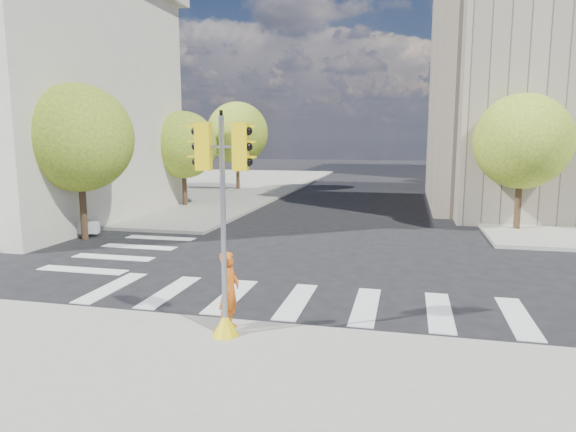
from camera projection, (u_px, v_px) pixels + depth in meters
The scene contains 13 objects.
ground at pixel (314, 281), 15.33m from camera, with size 160.00×160.00×0.00m, color black.
sidewalk_far_left at pixel (142, 185), 44.84m from camera, with size 28.00×40.00×0.15m, color gray.
tree_lw_near at pixel (79, 138), 20.89m from camera, with size 4.40×4.40×6.41m.
tree_lw_mid at pixel (183, 145), 30.58m from camera, with size 4.00×4.00×5.77m.
tree_lw_far at pixel (237, 133), 40.08m from camera, with size 4.80×4.80×6.95m.
tree_re_near at pixel (522, 141), 22.63m from camera, with size 4.20×4.20×6.16m.
tree_re_mid at pixel (484, 135), 34.13m from camera, with size 4.60×4.60×6.66m.
tree_re_far at pixel (465, 141), 45.75m from camera, with size 4.00×4.00×5.88m.
lamp_near at pixel (517, 130), 26.29m from camera, with size 0.35×0.18×8.11m.
lamp_far at pixel (481, 132), 39.76m from camera, with size 0.35×0.18×8.11m.
traffic_signal at pixel (224, 243), 10.44m from camera, with size 1.07×0.56×4.63m.
photographer at pixel (229, 291), 10.98m from camera, with size 0.62×0.41×1.71m, color #C45612.
planter_wall at pixel (28, 228), 21.93m from camera, with size 6.00×0.40×0.50m, color silver.
Camera 1 is at (2.63, -14.63, 4.28)m, focal length 32.00 mm.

